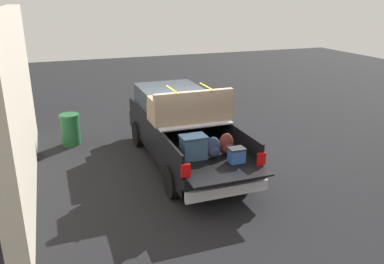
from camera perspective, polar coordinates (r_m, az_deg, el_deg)
ground_plane at (r=11.00m, az=-1.08°, el=-4.44°), size 40.00×40.00×0.00m
pickup_truck at (r=10.97m, az=-1.73°, el=0.85°), size 6.05×2.06×2.23m
building_facade at (r=9.99m, az=-24.18°, el=4.01°), size 8.13×0.36×4.17m
trash_can at (r=12.72m, az=-17.29°, el=0.38°), size 0.60×0.60×0.98m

